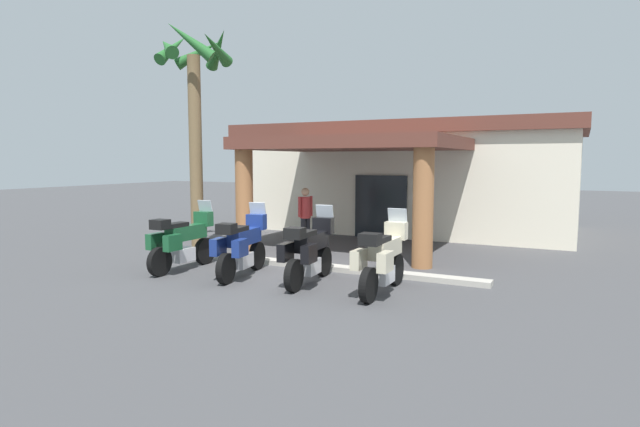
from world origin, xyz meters
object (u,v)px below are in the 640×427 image
at_px(pedestrian, 305,213).
at_px(motorcycle_cream, 383,258).
at_px(motorcycle_black, 309,251).
at_px(palm_tree_roadside, 195,91).
at_px(motel_building, 407,176).
at_px(motorcycle_blue, 242,246).
at_px(motorcycle_green, 182,241).

bearing_deg(pedestrian, motorcycle_cream, -23.58).
relative_size(motorcycle_black, palm_tree_roadside, 0.35).
relative_size(motel_building, pedestrian, 6.86).
xyz_separation_m(motel_building, palm_tree_roadside, (-4.06, -7.32, 2.55)).
bearing_deg(motorcycle_cream, motorcycle_black, 87.30).
relative_size(motorcycle_blue, motorcycle_cream, 1.00).
xyz_separation_m(motorcycle_black, pedestrian, (-2.25, 3.98, 0.34)).
height_order(motorcycle_cream, pedestrian, pedestrian).
bearing_deg(motorcycle_cream, motel_building, 14.72).
distance_m(motorcycle_cream, palm_tree_roadside, 8.06).
xyz_separation_m(motorcycle_green, pedestrian, (1.08, 4.13, 0.34)).
bearing_deg(motel_building, motorcycle_cream, -74.99).
bearing_deg(motorcycle_green, motorcycle_cream, -88.95).
bearing_deg(pedestrian, motorcycle_black, -38.07).
relative_size(motorcycle_green, motorcycle_black, 1.00).
xyz_separation_m(motorcycle_blue, palm_tree_roadside, (-3.31, 2.46, 3.87)).
height_order(motel_building, palm_tree_roadside, palm_tree_roadside).
relative_size(motel_building, motorcycle_green, 5.54).
bearing_deg(motorcycle_blue, motorcycle_green, 83.31).
bearing_deg(pedestrian, motorcycle_blue, -59.31).
distance_m(motel_building, pedestrian, 5.95).
height_order(motorcycle_blue, palm_tree_roadside, palm_tree_roadside).
relative_size(motorcycle_blue, palm_tree_roadside, 0.34).
xyz_separation_m(motorcycle_cream, pedestrian, (-3.91, 4.06, 0.34)).
bearing_deg(palm_tree_roadside, motorcycle_blue, -36.58).
relative_size(motel_building, motorcycle_blue, 5.56).
relative_size(motorcycle_cream, palm_tree_roadside, 0.35).
bearing_deg(palm_tree_roadside, motorcycle_cream, -20.28).
height_order(motel_building, motorcycle_black, motel_building).
distance_m(motel_building, motorcycle_black, 9.83).
bearing_deg(motorcycle_green, motel_building, -13.48).
height_order(motorcycle_black, pedestrian, pedestrian).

